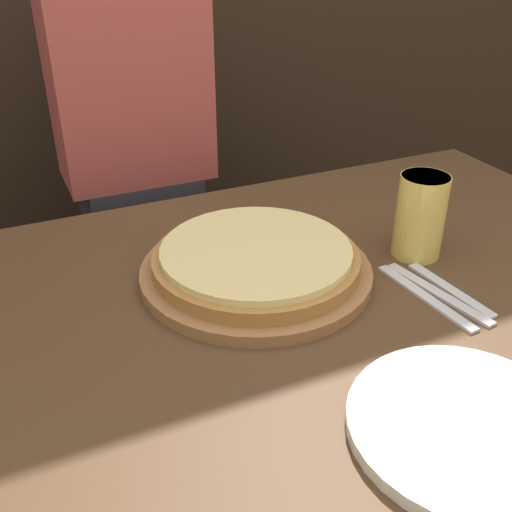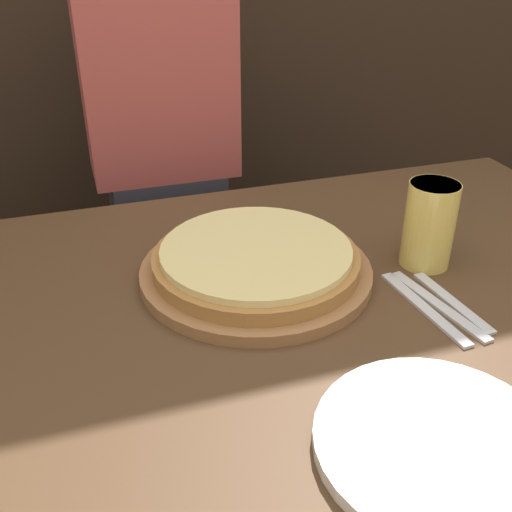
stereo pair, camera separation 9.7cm
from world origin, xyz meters
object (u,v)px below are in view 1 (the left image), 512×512
pizza_on_board (256,264)px  dinner_plate (468,427)px  dinner_knife (438,293)px  fork (425,297)px  spoon (450,290)px  beer_glass (421,213)px  diner_person (141,199)px

pizza_on_board → dinner_plate: (0.08, -0.41, -0.02)m
dinner_knife → pizza_on_board: bearing=145.1°
pizza_on_board → dinner_plate: pizza_on_board is taller
fork → spoon: 0.05m
dinner_plate → fork: (0.13, 0.25, -0.01)m
pizza_on_board → beer_glass: 0.30m
beer_glass → dinner_knife: (-0.05, -0.12, -0.08)m
fork → dinner_plate: bearing=-118.6°
dinner_plate → dinner_knife: dinner_plate is taller
dinner_plate → diner_person: size_ratio=0.21×
dinner_plate → pizza_on_board: bearing=100.9°
pizza_on_board → dinner_knife: pizza_on_board is taller
fork → beer_glass: bearing=58.7°
dinner_plate → dinner_knife: bearing=57.1°
beer_glass → dinner_knife: beer_glass is taller
dinner_plate → spoon: size_ratio=1.58×
dinner_knife → spoon: size_ratio=1.17×
dinner_knife → fork: bearing=180.0°
fork → diner_person: (-0.26, 0.74, -0.09)m
fork → spoon: size_ratio=1.18×
dinner_knife → diner_person: 0.80m
dinner_plate → fork: size_ratio=1.34×
beer_glass → fork: bearing=-121.3°
diner_person → dinner_knife: bearing=-68.7°
dinner_plate → beer_glass: bearing=60.5°
diner_person → fork: bearing=-70.4°
beer_glass → dinner_plate: (-0.21, -0.37, -0.07)m
beer_glass → spoon: 0.15m
dinner_knife → diner_person: diner_person is taller
diner_person → spoon: bearing=-67.0°
beer_glass → fork: beer_glass is taller
spoon → diner_person: bearing=113.0°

